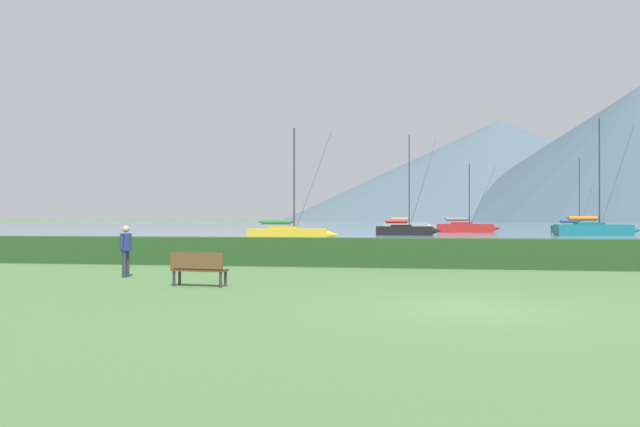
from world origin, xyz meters
TOP-DOWN VIEW (x-y plane):
  - ground_plane at (0.00, 0.00)m, footprint 1000.00×1000.00m
  - harbor_water at (0.00, 137.00)m, footprint 320.00×246.00m
  - hedge_line at (0.00, 11.00)m, footprint 80.00×1.20m
  - sailboat_slip_0 at (-3.82, 88.93)m, footprint 8.17×2.55m
  - sailboat_slip_1 at (17.01, 57.51)m, footprint 8.74×2.69m
  - sailboat_slip_2 at (18.74, 73.11)m, footprint 6.85×2.55m
  - sailboat_slip_3 at (-11.90, 36.72)m, footprint 7.55×2.99m
  - sailboat_slip_4 at (-3.00, 55.58)m, footprint 7.07×2.16m
  - sailboat_slip_5 at (4.35, 70.00)m, footprint 8.19×2.49m
  - park_bench_near_path at (-7.14, 3.27)m, footprint 1.60×0.63m
  - person_seated_viewer at (-10.42, 5.49)m, footprint 0.36×0.57m
  - distant_hill_central_peak at (45.69, 391.58)m, footprint 273.66×273.66m

SIDE VIEW (x-z plane):
  - ground_plane at x=0.00m, z-range 0.00..0.00m
  - harbor_water at x=0.00m, z-range 0.00..0.00m
  - park_bench_near_path at x=-7.14m, z-range 0.05..1.01m
  - hedge_line at x=0.00m, z-range 0.00..1.12m
  - sailboat_slip_2 at x=18.74m, z-range -4.30..5.45m
  - sailboat_slip_4 at x=-3.00m, z-range -4.85..6.07m
  - sailboat_slip_3 at x=-11.90m, z-range -4.01..5.25m
  - sailboat_slip_5 at x=4.35m, z-range -3.79..5.14m
  - sailboat_slip_0 at x=-3.82m, z-range -4.71..6.08m
  - sailboat_slip_1 at x=17.01m, z-range -5.54..7.02m
  - person_seated_viewer at x=-10.42m, z-range 0.15..1.80m
  - distant_hill_central_peak at x=45.69m, z-range 0.00..63.05m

